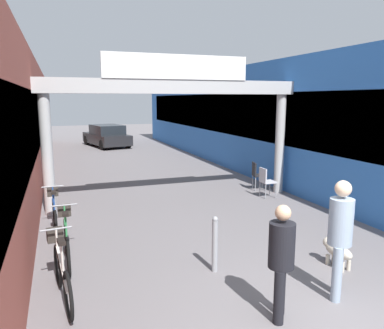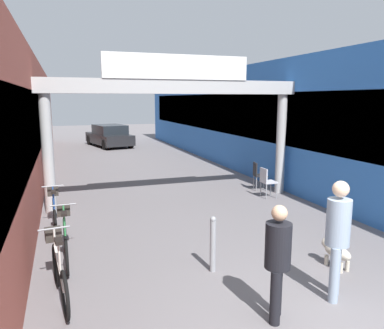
% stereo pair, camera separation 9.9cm
% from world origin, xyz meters
% --- Properties ---
extents(storefront_right, '(3.00, 26.00, 4.14)m').
position_xyz_m(storefront_right, '(5.09, 11.00, 2.07)').
color(storefront_right, blue).
rests_on(storefront_right, ground_plane).
extents(arcade_sign_gateway, '(7.40, 0.47, 4.05)m').
position_xyz_m(arcade_sign_gateway, '(0.00, 6.57, 2.87)').
color(arcade_sign_gateway, '#B2B2B2').
rests_on(arcade_sign_gateway, ground_plane).
extents(pedestrian_with_dog, '(0.48, 0.48, 1.77)m').
position_xyz_m(pedestrian_with_dog, '(0.66, 0.84, 1.02)').
color(pedestrian_with_dog, '#8C9EB2').
rests_on(pedestrian_with_dog, ground_plane).
extents(pedestrian_companion, '(0.48, 0.48, 1.57)m').
position_xyz_m(pedestrian_companion, '(-0.43, 0.65, 0.89)').
color(pedestrian_companion, black).
rests_on(pedestrian_companion, ground_plane).
extents(dog_on_leash, '(0.29, 0.64, 0.46)m').
position_xyz_m(dog_on_leash, '(1.39, 1.68, 0.29)').
color(dog_on_leash, beige).
rests_on(dog_on_leash, ground_plane).
extents(bicycle_silver_nearest, '(0.46, 1.68, 0.98)m').
position_xyz_m(bicycle_silver_nearest, '(-3.14, 2.18, 0.44)').
color(bicycle_silver_nearest, black).
rests_on(bicycle_silver_nearest, ground_plane).
extents(bicycle_green_second, '(0.46, 1.69, 0.98)m').
position_xyz_m(bicycle_green_second, '(-3.04, 3.49, 0.44)').
color(bicycle_green_second, black).
rests_on(bicycle_green_second, ground_plane).
extents(bicycle_blue_third, '(0.46, 1.69, 0.98)m').
position_xyz_m(bicycle_blue_third, '(-3.24, 5.16, 0.44)').
color(bicycle_blue_third, black).
rests_on(bicycle_blue_third, ground_plane).
extents(bollard_post_metal, '(0.10, 0.10, 0.97)m').
position_xyz_m(bollard_post_metal, '(-0.69, 2.22, 0.49)').
color(bollard_post_metal, gray).
rests_on(bollard_post_metal, ground_plane).
extents(cafe_chair_aluminium_nearer, '(0.41, 0.41, 0.89)m').
position_xyz_m(cafe_chair_aluminium_nearer, '(2.64, 6.18, 0.54)').
color(cafe_chair_aluminium_nearer, gray).
rests_on(cafe_chair_aluminium_nearer, ground_plane).
extents(cafe_chair_black_farther, '(0.48, 0.48, 0.89)m').
position_xyz_m(cafe_chair_black_farther, '(2.88, 7.12, 0.54)').
color(cafe_chair_black_farther, gray).
rests_on(cafe_chair_black_farther, ground_plane).
extents(parked_car_black, '(2.61, 4.29, 1.33)m').
position_xyz_m(parked_car_black, '(-0.24, 20.10, 0.64)').
color(parked_car_black, black).
rests_on(parked_car_black, ground_plane).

